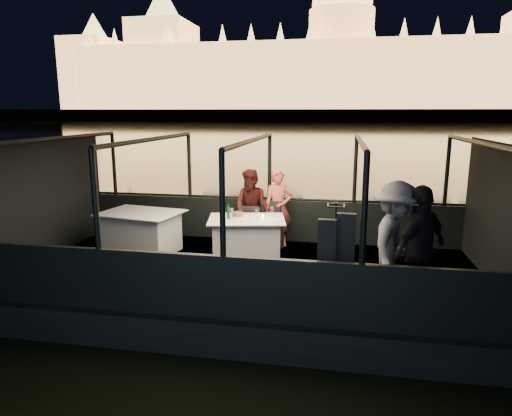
% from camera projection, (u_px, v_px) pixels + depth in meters
% --- Properties ---
extents(river_water, '(500.00, 500.00, 0.00)m').
position_uv_depth(river_water, '(333.00, 129.00, 85.23)').
color(river_water, black).
rests_on(river_water, ground).
extents(boat_hull, '(8.60, 4.40, 1.00)m').
position_uv_depth(boat_hull, '(252.00, 296.00, 8.27)').
color(boat_hull, black).
rests_on(boat_hull, river_water).
extents(boat_deck, '(8.00, 4.00, 0.04)m').
position_uv_depth(boat_deck, '(252.00, 271.00, 8.17)').
color(boat_deck, black).
rests_on(boat_deck, boat_hull).
extents(gunwale_port, '(8.00, 0.08, 0.90)m').
position_uv_depth(gunwale_port, '(269.00, 220.00, 10.00)').
color(gunwale_port, black).
rests_on(gunwale_port, boat_deck).
extents(gunwale_starboard, '(8.00, 0.08, 0.90)m').
position_uv_depth(gunwale_starboard, '(224.00, 288.00, 6.15)').
color(gunwale_starboard, black).
rests_on(gunwale_starboard, boat_deck).
extents(cabin_glass_port, '(8.00, 0.02, 1.40)m').
position_uv_depth(cabin_glass_port, '(270.00, 168.00, 9.76)').
color(cabin_glass_port, '#99B2B2').
rests_on(cabin_glass_port, gunwale_port).
extents(cabin_glass_starboard, '(8.00, 0.02, 1.40)m').
position_uv_depth(cabin_glass_starboard, '(222.00, 204.00, 5.91)').
color(cabin_glass_starboard, '#99B2B2').
rests_on(cabin_glass_starboard, gunwale_starboard).
extents(cabin_roof_glass, '(8.00, 4.00, 0.02)m').
position_uv_depth(cabin_roof_glass, '(252.00, 140.00, 7.69)').
color(cabin_roof_glass, '#99B2B2').
rests_on(cabin_roof_glass, boat_deck).
extents(end_wall_fore, '(0.02, 4.00, 2.30)m').
position_uv_depth(end_wall_fore, '(45.00, 199.00, 8.64)').
color(end_wall_fore, black).
rests_on(end_wall_fore, boat_deck).
extents(end_wall_aft, '(0.02, 4.00, 2.30)m').
position_uv_depth(end_wall_aft, '(499.00, 217.00, 7.22)').
color(end_wall_aft, black).
rests_on(end_wall_aft, boat_deck).
extents(canopy_ribs, '(8.00, 4.00, 2.30)m').
position_uv_depth(canopy_ribs, '(252.00, 207.00, 7.93)').
color(canopy_ribs, black).
rests_on(canopy_ribs, boat_deck).
extents(embankment, '(400.00, 140.00, 6.00)m').
position_uv_depth(embankment, '(339.00, 116.00, 210.07)').
color(embankment, '#423D33').
rests_on(embankment, ground).
extents(parliament_building, '(220.00, 32.00, 60.00)m').
position_uv_depth(parliament_building, '(341.00, 41.00, 170.59)').
color(parliament_building, '#F2D18C').
rests_on(parliament_building, embankment).
extents(dining_table_central, '(1.62, 1.31, 0.77)m').
position_uv_depth(dining_table_central, '(247.00, 238.00, 8.83)').
color(dining_table_central, silver).
rests_on(dining_table_central, boat_deck).
extents(dining_table_aft, '(1.71, 1.37, 0.82)m').
position_uv_depth(dining_table_aft, '(142.00, 233.00, 9.17)').
color(dining_table_aft, silver).
rests_on(dining_table_aft, boat_deck).
extents(chair_port_left, '(0.46, 0.46, 0.86)m').
position_uv_depth(chair_port_left, '(249.00, 229.00, 9.25)').
color(chair_port_left, black).
rests_on(chair_port_left, boat_deck).
extents(chair_port_right, '(0.57, 0.57, 0.96)m').
position_uv_depth(chair_port_right, '(270.00, 227.00, 9.35)').
color(chair_port_right, black).
rests_on(chair_port_right, boat_deck).
extents(coat_stand, '(0.46, 0.37, 1.59)m').
position_uv_depth(coat_stand, '(334.00, 252.00, 6.23)').
color(coat_stand, black).
rests_on(coat_stand, boat_deck).
extents(person_woman_coral, '(0.64, 0.49, 1.62)m').
position_uv_depth(person_woman_coral, '(278.00, 211.00, 9.51)').
color(person_woman_coral, '#D2504C').
rests_on(person_woman_coral, boat_deck).
extents(person_man_maroon, '(0.93, 0.82, 1.61)m').
position_uv_depth(person_man_maroon, '(252.00, 210.00, 9.56)').
color(person_man_maroon, '#3A1210').
rests_on(person_man_maroon, boat_deck).
extents(passenger_stripe, '(1.00, 1.34, 1.84)m').
position_uv_depth(passenger_stripe, '(394.00, 249.00, 6.55)').
color(passenger_stripe, white).
rests_on(passenger_stripe, boat_deck).
extents(passenger_dark, '(1.05, 1.09, 1.82)m').
position_uv_depth(passenger_dark, '(420.00, 253.00, 6.34)').
color(passenger_dark, black).
rests_on(passenger_dark, boat_deck).
extents(wine_bottle, '(0.07, 0.07, 0.29)m').
position_uv_depth(wine_bottle, '(228.00, 211.00, 8.69)').
color(wine_bottle, '#14371F').
rests_on(wine_bottle, dining_table_central).
extents(bread_basket, '(0.27, 0.27, 0.08)m').
position_uv_depth(bread_basket, '(238.00, 214.00, 8.94)').
color(bread_basket, brown).
rests_on(bread_basket, dining_table_central).
extents(amber_candle, '(0.06, 0.06, 0.08)m').
position_uv_depth(amber_candle, '(263.00, 217.00, 8.70)').
color(amber_candle, '#FBA13E').
rests_on(amber_candle, dining_table_central).
extents(plate_near, '(0.22, 0.22, 0.01)m').
position_uv_depth(plate_near, '(274.00, 221.00, 8.53)').
color(plate_near, white).
rests_on(plate_near, dining_table_central).
extents(plate_far, '(0.31, 0.31, 0.02)m').
position_uv_depth(plate_far, '(241.00, 215.00, 9.03)').
color(plate_far, silver).
rests_on(plate_far, dining_table_central).
extents(wine_glass_white, '(0.08, 0.08, 0.20)m').
position_uv_depth(wine_glass_white, '(232.00, 214.00, 8.74)').
color(wine_glass_white, silver).
rests_on(wine_glass_white, dining_table_central).
extents(wine_glass_red, '(0.06, 0.06, 0.17)m').
position_uv_depth(wine_glass_red, '(271.00, 211.00, 8.95)').
color(wine_glass_red, white).
rests_on(wine_glass_red, dining_table_central).
extents(wine_glass_empty, '(0.07, 0.07, 0.20)m').
position_uv_depth(wine_glass_empty, '(257.00, 216.00, 8.57)').
color(wine_glass_empty, white).
rests_on(wine_glass_empty, dining_table_central).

